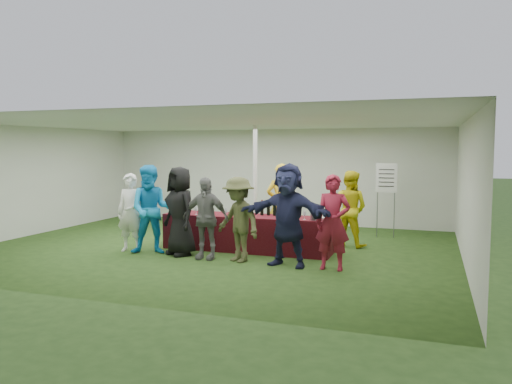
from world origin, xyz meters
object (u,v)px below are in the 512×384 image
(staff_back, at_px, (350,209))
(customer_1, at_px, (152,209))
(customer_2, at_px, (180,211))
(customer_4, at_px, (238,219))
(customer_0, at_px, (131,213))
(customer_5, at_px, (288,215))
(wine_list_sign, at_px, (386,183))
(customer_6, at_px, (333,222))
(serving_table, at_px, (247,233))
(customer_3, at_px, (205,218))
(dump_bucket, at_px, (316,216))
(staff_pourer, at_px, (281,205))

(staff_back, xyz_separation_m, customer_1, (-3.71, -2.11, 0.07))
(staff_back, height_order, customer_2, customer_2)
(staff_back, distance_m, customer_4, 2.83)
(customer_0, bearing_deg, customer_5, -8.74)
(wine_list_sign, xyz_separation_m, customer_6, (-0.60, -3.63, -0.46))
(wine_list_sign, xyz_separation_m, customer_4, (-2.42, -3.60, -0.50))
(customer_5, bearing_deg, customer_0, -175.16)
(customer_1, bearing_deg, customer_2, -16.73)
(serving_table, distance_m, customer_3, 1.21)
(dump_bucket, xyz_separation_m, customer_3, (-2.02, -0.80, -0.04))
(serving_table, distance_m, staff_pourer, 1.05)
(wine_list_sign, bearing_deg, customer_0, -144.63)
(staff_pourer, relative_size, customer_4, 1.13)
(customer_2, bearing_deg, customer_4, 25.03)
(staff_pourer, height_order, staff_back, staff_pourer)
(staff_back, height_order, customer_4, staff_back)
(staff_back, distance_m, customer_0, 4.71)
(customer_4, xyz_separation_m, customer_6, (1.81, -0.03, 0.04))
(serving_table, xyz_separation_m, customer_1, (-1.74, -0.94, 0.54))
(wine_list_sign, height_order, customer_0, wine_list_sign)
(customer_2, distance_m, customer_6, 3.15)
(customer_3, bearing_deg, staff_back, 39.55)
(customer_1, bearing_deg, staff_back, 6.38)
(staff_back, bearing_deg, wine_list_sign, -99.33)
(customer_0, bearing_deg, customer_3, -10.05)
(dump_bucket, xyz_separation_m, customer_6, (0.49, -0.84, 0.01))
(wine_list_sign, bearing_deg, customer_1, -141.28)
(staff_back, xyz_separation_m, customer_4, (-1.76, -2.21, -0.03))
(staff_pourer, distance_m, customer_0, 3.24)
(serving_table, xyz_separation_m, customer_6, (2.02, -1.06, 0.48))
(dump_bucket, xyz_separation_m, customer_4, (-1.32, -0.82, -0.03))
(customer_3, relative_size, customer_5, 0.85)
(dump_bucket, relative_size, customer_3, 0.14)
(dump_bucket, xyz_separation_m, staff_back, (0.44, 1.39, -0.00))
(customer_1, bearing_deg, customer_6, -25.19)
(staff_back, bearing_deg, customer_3, 57.77)
(customer_0, xyz_separation_m, customer_6, (4.28, -0.16, 0.03))
(serving_table, xyz_separation_m, dump_bucket, (1.53, -0.22, 0.46))
(serving_table, distance_m, customer_0, 2.47)
(serving_table, xyz_separation_m, customer_0, (-2.26, -0.90, 0.45))
(customer_6, bearing_deg, customer_3, 178.46)
(staff_back, xyz_separation_m, customer_2, (-3.09, -2.04, 0.06))
(wine_list_sign, height_order, customer_3, wine_list_sign)
(wine_list_sign, xyz_separation_m, customer_3, (-3.11, -3.59, -0.51))
(serving_table, bearing_deg, wine_list_sign, 44.32)
(customer_0, distance_m, customer_6, 4.28)
(staff_back, xyz_separation_m, customer_3, (-2.46, -2.20, -0.04))
(staff_pourer, relative_size, customer_1, 1.01)
(customer_1, xyz_separation_m, customer_5, (2.93, -0.12, 0.04))
(customer_1, distance_m, customer_4, 1.95)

